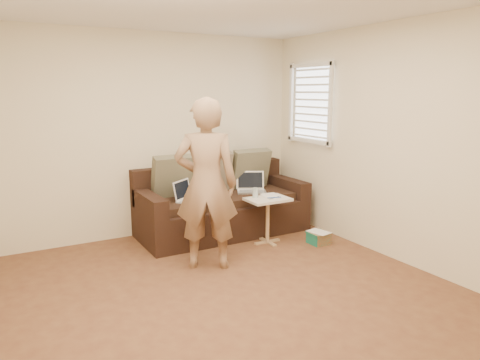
{
  "coord_description": "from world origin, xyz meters",
  "views": [
    {
      "loc": [
        -1.88,
        -3.34,
        1.86
      ],
      "look_at": [
        0.8,
        1.4,
        0.78
      ],
      "focal_mm": 33.56,
      "sensor_mm": 36.0,
      "label": 1
    }
  ],
  "objects_px": {
    "laptop_white": "(192,201)",
    "drinking_glass": "(255,193)",
    "side_table": "(268,221)",
    "person": "(206,184)",
    "laptop_silver": "(252,192)",
    "sofa": "(223,202)",
    "striped_box": "(319,238)"
  },
  "relations": [
    {
      "from": "laptop_white",
      "to": "drinking_glass",
      "type": "relative_size",
      "value": 2.98
    },
    {
      "from": "side_table",
      "to": "drinking_glass",
      "type": "height_order",
      "value": "drinking_glass"
    },
    {
      "from": "person",
      "to": "laptop_silver",
      "type": "bearing_deg",
      "value": -112.89
    },
    {
      "from": "laptop_silver",
      "to": "laptop_white",
      "type": "bearing_deg",
      "value": -149.43
    },
    {
      "from": "side_table",
      "to": "drinking_glass",
      "type": "bearing_deg",
      "value": 136.34
    },
    {
      "from": "laptop_white",
      "to": "drinking_glass",
      "type": "bearing_deg",
      "value": -67.89
    },
    {
      "from": "laptop_silver",
      "to": "drinking_glass",
      "type": "height_order",
      "value": "drinking_glass"
    },
    {
      "from": "side_table",
      "to": "laptop_white",
      "type": "bearing_deg",
      "value": 146.57
    },
    {
      "from": "sofa",
      "to": "drinking_glass",
      "type": "bearing_deg",
      "value": -70.19
    },
    {
      "from": "laptop_silver",
      "to": "person",
      "type": "bearing_deg",
      "value": -113.28
    },
    {
      "from": "person",
      "to": "drinking_glass",
      "type": "xyz_separation_m",
      "value": [
        0.87,
        0.44,
        -0.28
      ]
    },
    {
      "from": "sofa",
      "to": "person",
      "type": "bearing_deg",
      "value": -125.68
    },
    {
      "from": "sofa",
      "to": "side_table",
      "type": "xyz_separation_m",
      "value": [
        0.3,
        -0.62,
        -0.14
      ]
    },
    {
      "from": "laptop_silver",
      "to": "drinking_glass",
      "type": "relative_size",
      "value": 3.17
    },
    {
      "from": "laptop_white",
      "to": "side_table",
      "type": "bearing_deg",
      "value": -69.91
    },
    {
      "from": "laptop_white",
      "to": "striped_box",
      "type": "height_order",
      "value": "laptop_white"
    },
    {
      "from": "sofa",
      "to": "laptop_white",
      "type": "relative_size",
      "value": 6.15
    },
    {
      "from": "side_table",
      "to": "striped_box",
      "type": "height_order",
      "value": "side_table"
    },
    {
      "from": "sofa",
      "to": "laptop_white",
      "type": "height_order",
      "value": "sofa"
    },
    {
      "from": "drinking_glass",
      "to": "person",
      "type": "bearing_deg",
      "value": -153.36
    },
    {
      "from": "laptop_silver",
      "to": "person",
      "type": "distance_m",
      "value": 1.47
    },
    {
      "from": "laptop_white",
      "to": "person",
      "type": "height_order",
      "value": "person"
    },
    {
      "from": "side_table",
      "to": "laptop_silver",
      "type": "bearing_deg",
      "value": 78.74
    },
    {
      "from": "laptop_silver",
      "to": "laptop_white",
      "type": "height_order",
      "value": "laptop_white"
    },
    {
      "from": "laptop_white",
      "to": "drinking_glass",
      "type": "distance_m",
      "value": 0.8
    },
    {
      "from": "side_table",
      "to": "person",
      "type": "bearing_deg",
      "value": -161.58
    },
    {
      "from": "person",
      "to": "drinking_glass",
      "type": "relative_size",
      "value": 15.11
    },
    {
      "from": "sofa",
      "to": "side_table",
      "type": "distance_m",
      "value": 0.71
    },
    {
      "from": "sofa",
      "to": "drinking_glass",
      "type": "distance_m",
      "value": 0.59
    },
    {
      "from": "person",
      "to": "striped_box",
      "type": "distance_m",
      "value": 1.73
    },
    {
      "from": "sofa",
      "to": "laptop_silver",
      "type": "relative_size",
      "value": 5.78
    },
    {
      "from": "person",
      "to": "striped_box",
      "type": "height_order",
      "value": "person"
    }
  ]
}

